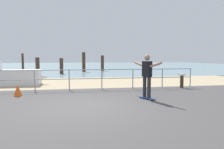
% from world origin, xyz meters
% --- Properties ---
extents(ground_plane, '(24.00, 10.00, 0.04)m').
position_xyz_m(ground_plane, '(0.00, -1.00, 0.00)').
color(ground_plane, '#474444').
rests_on(ground_plane, ground).
extents(beach_strip, '(24.00, 6.00, 0.04)m').
position_xyz_m(beach_strip, '(0.00, 7.00, 0.00)').
color(beach_strip, tan).
rests_on(beach_strip, ground).
extents(sea_surface, '(72.00, 50.00, 0.04)m').
position_xyz_m(sea_surface, '(0.00, 35.00, 0.00)').
color(sea_surface, '#75939E').
rests_on(sea_surface, ground).
extents(railing_fence, '(14.51, 0.05, 1.05)m').
position_xyz_m(railing_fence, '(-1.49, 3.60, 0.70)').
color(railing_fence, gray).
rests_on(railing_fence, ground).
extents(sailboat, '(4.98, 1.53, 5.51)m').
position_xyz_m(sailboat, '(-4.51, 6.13, 0.52)').
color(sailboat, silver).
rests_on(sailboat, ground).
extents(skateboard, '(0.52, 0.81, 0.08)m').
position_xyz_m(skateboard, '(2.34, 0.89, 0.07)').
color(skateboard, '#334C8C').
rests_on(skateboard, ground).
extents(skateboarder, '(0.69, 1.35, 1.65)m').
position_xyz_m(skateboarder, '(2.34, 0.89, 1.02)').
color(skateboarder, '#26262B').
rests_on(skateboarder, skateboard).
extents(bollard_short, '(0.18, 0.18, 0.64)m').
position_xyz_m(bollard_short, '(5.18, 3.47, 0.32)').
color(bollard_short, '#422D1E').
rests_on(bollard_short, ground).
extents(seagull, '(0.48, 0.23, 0.18)m').
position_xyz_m(seagull, '(5.17, 3.48, 0.71)').
color(seagull, white).
rests_on(seagull, bollard_short).
extents(groyne_post_0, '(0.24, 0.24, 2.10)m').
position_xyz_m(groyne_post_0, '(-6.37, 18.24, 1.05)').
color(groyne_post_0, '#422D1E').
rests_on(groyne_post_0, ground).
extents(groyne_post_1, '(0.38, 0.38, 1.64)m').
position_xyz_m(groyne_post_1, '(-4.08, 14.43, 0.82)').
color(groyne_post_1, '#422D1E').
rests_on(groyne_post_1, ground).
extents(groyne_post_2, '(0.35, 0.35, 1.57)m').
position_xyz_m(groyne_post_2, '(-1.80, 14.31, 0.79)').
color(groyne_post_2, '#422D1E').
rests_on(groyne_post_2, ground).
extents(groyne_post_3, '(0.37, 0.37, 2.23)m').
position_xyz_m(groyne_post_3, '(0.48, 17.14, 1.11)').
color(groyne_post_3, '#422D1E').
rests_on(groyne_post_3, ground).
extents(groyne_post_4, '(0.38, 0.38, 1.88)m').
position_xyz_m(groyne_post_4, '(2.76, 18.32, 0.94)').
color(groyne_post_4, '#422D1E').
rests_on(groyne_post_4, ground).
extents(traffic_cone, '(0.36, 0.36, 0.50)m').
position_xyz_m(traffic_cone, '(-2.74, 2.36, 0.25)').
color(traffic_cone, '#E55919').
rests_on(traffic_cone, ground).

